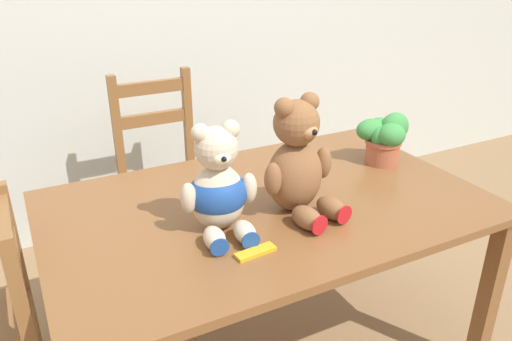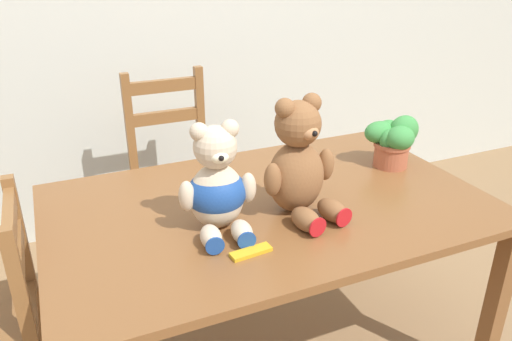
{
  "view_description": "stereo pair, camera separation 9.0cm",
  "coord_description": "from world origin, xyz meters",
  "views": [
    {
      "loc": [
        -0.75,
        -0.89,
        1.54
      ],
      "look_at": [
        -0.09,
        0.4,
        0.88
      ],
      "focal_mm": 35.0,
      "sensor_mm": 36.0,
      "label": 1
    },
    {
      "loc": [
        -0.67,
        -0.93,
        1.54
      ],
      "look_at": [
        -0.09,
        0.4,
        0.88
      ],
      "focal_mm": 35.0,
      "sensor_mm": 36.0,
      "label": 2
    }
  ],
  "objects": [
    {
      "name": "dining_table",
      "position": [
        0.0,
        0.48,
        0.63
      ],
      "size": [
        1.53,
        0.96,
        0.71
      ],
      "color": "brown",
      "rests_on": "ground_plane"
    },
    {
      "name": "teddy_bear_left",
      "position": [
        -0.22,
        0.39,
        0.85
      ],
      "size": [
        0.25,
        0.26,
        0.36
      ],
      "rotation": [
        0.0,
        0.0,
        3.04
      ],
      "color": "beige",
      "rests_on": "dining_table"
    },
    {
      "name": "teddy_bear_right",
      "position": [
        0.06,
        0.39,
        0.88
      ],
      "size": [
        0.28,
        0.3,
        0.4
      ],
      "rotation": [
        0.0,
        0.0,
        3.31
      ],
      "color": "brown",
      "rests_on": "dining_table"
    },
    {
      "name": "chocolate_bar",
      "position": [
        -0.18,
        0.21,
        0.72
      ],
      "size": [
        0.13,
        0.05,
        0.01
      ],
      "primitive_type": "cube",
      "rotation": [
        0.0,
        0.0,
        0.1
      ],
      "color": "gold",
      "rests_on": "dining_table"
    },
    {
      "name": "potted_plant",
      "position": [
        0.6,
        0.58,
        0.82
      ],
      "size": [
        0.22,
        0.18,
        0.21
      ],
      "color": "#B25B3D",
      "rests_on": "dining_table"
    },
    {
      "name": "wooden_chair_behind",
      "position": [
        -0.13,
        1.29,
        0.48
      ],
      "size": [
        0.4,
        0.42,
        1.0
      ],
      "rotation": [
        0.0,
        0.0,
        3.14
      ],
      "color": "brown",
      "rests_on": "ground_plane"
    }
  ]
}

